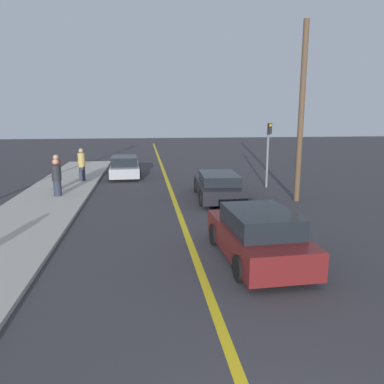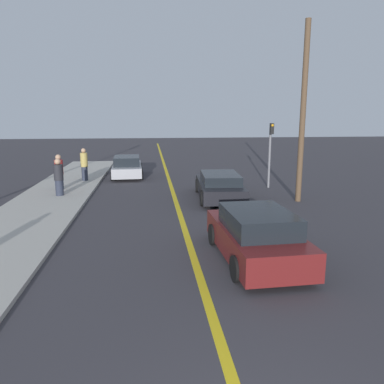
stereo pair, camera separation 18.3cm
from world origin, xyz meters
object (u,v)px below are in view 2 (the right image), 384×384
(traffic_light, at_px, (270,148))
(utility_pole, at_px, (303,114))
(car_ahead_center, at_px, (219,186))
(car_near_right_lane, at_px, (256,236))
(car_far_distant, at_px, (127,167))
(pedestrian_mid_group, at_px, (59,177))
(pedestrian_by_sign, at_px, (84,164))
(pedestrian_far_standing, at_px, (59,172))

(traffic_light, xyz_separation_m, utility_pole, (0.32, -3.17, 1.70))
(car_ahead_center, relative_size, traffic_light, 1.41)
(traffic_light, height_order, utility_pole, utility_pole)
(car_near_right_lane, height_order, traffic_light, traffic_light)
(utility_pole, bearing_deg, car_far_distant, 136.11)
(car_far_distant, relative_size, utility_pole, 0.57)
(pedestrian_mid_group, bearing_deg, traffic_light, 7.12)
(car_ahead_center, relative_size, pedestrian_mid_group, 2.78)
(car_far_distant, bearing_deg, pedestrian_by_sign, -144.26)
(car_near_right_lane, bearing_deg, pedestrian_far_standing, 123.65)
(pedestrian_by_sign, relative_size, utility_pole, 0.24)
(traffic_light, distance_m, utility_pole, 3.61)
(car_ahead_center, bearing_deg, car_far_distant, 127.39)
(car_ahead_center, height_order, traffic_light, traffic_light)
(car_near_right_lane, bearing_deg, car_ahead_center, 84.29)
(pedestrian_mid_group, bearing_deg, car_far_distant, 64.23)
(pedestrian_by_sign, height_order, utility_pole, utility_pole)
(pedestrian_by_sign, distance_m, utility_pole, 12.06)
(car_ahead_center, xyz_separation_m, car_far_distant, (-4.52, 6.71, 0.03))
(traffic_light, bearing_deg, car_far_distant, 149.69)
(pedestrian_far_standing, bearing_deg, car_ahead_center, -17.93)
(pedestrian_mid_group, distance_m, utility_pole, 11.21)
(traffic_light, bearing_deg, pedestrian_by_sign, 164.87)
(pedestrian_by_sign, relative_size, traffic_light, 0.54)
(car_near_right_lane, height_order, utility_pole, utility_pole)
(car_near_right_lane, relative_size, car_ahead_center, 0.88)
(pedestrian_far_standing, height_order, traffic_light, traffic_light)
(traffic_light, bearing_deg, car_ahead_center, -143.49)
(car_far_distant, xyz_separation_m, traffic_light, (7.59, -4.44, 1.48))
(car_near_right_lane, distance_m, traffic_light, 10.35)
(pedestrian_mid_group, height_order, pedestrian_far_standing, pedestrian_far_standing)
(pedestrian_mid_group, distance_m, pedestrian_far_standing, 1.52)
(pedestrian_mid_group, relative_size, utility_pole, 0.22)
(car_far_distant, relative_size, pedestrian_by_sign, 2.38)
(car_ahead_center, relative_size, pedestrian_far_standing, 2.72)
(pedestrian_far_standing, height_order, pedestrian_by_sign, pedestrian_by_sign)
(utility_pole, bearing_deg, car_ahead_center, 165.07)
(pedestrian_far_standing, distance_m, utility_pole, 11.83)
(pedestrian_by_sign, bearing_deg, car_near_right_lane, -62.57)
(car_near_right_lane, relative_size, pedestrian_far_standing, 2.39)
(pedestrian_mid_group, bearing_deg, car_near_right_lane, -50.47)
(car_far_distant, xyz_separation_m, utility_pole, (7.91, -7.61, 3.18))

